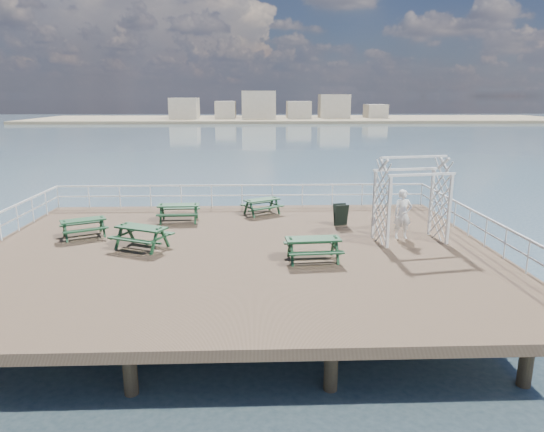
{
  "coord_description": "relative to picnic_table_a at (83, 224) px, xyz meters",
  "views": [
    {
      "loc": [
        0.63,
        -16.32,
        5.24
      ],
      "look_at": [
        1.23,
        0.39,
        1.1
      ],
      "focal_mm": 32.0,
      "sensor_mm": 36.0,
      "label": 1
    }
  ],
  "objects": [
    {
      "name": "picnic_table_b",
      "position": [
        3.28,
        2.24,
        0.04
      ],
      "size": [
        1.78,
        1.45,
        0.85
      ],
      "rotation": [
        0.0,
        0.0,
        0.03
      ],
      "color": "#153B23",
      "rests_on": "ground"
    },
    {
      "name": "picnic_table_e",
      "position": [
        8.44,
        -3.06,
        0.05
      ],
      "size": [
        1.87,
        1.55,
        0.86
      ],
      "rotation": [
        0.0,
        0.0,
        0.07
      ],
      "color": "#153B23",
      "rests_on": "ground"
    },
    {
      "name": "sea_backdrop",
      "position": [
        18.47,
        132.28,
        -1.01
      ],
      "size": [
        300.0,
        300.0,
        9.2
      ],
      "color": "#3D5667",
      "rests_on": "ground"
    },
    {
      "name": "railing",
      "position": [
        5.86,
        0.79,
        0.37
      ],
      "size": [
        17.77,
        13.76,
        1.1
      ],
      "color": "white",
      "rests_on": "ground"
    },
    {
      "name": "picnic_table_c",
      "position": [
        6.87,
        3.48,
        -0.0
      ],
      "size": [
        2.04,
        1.93,
        0.78
      ],
      "rotation": [
        0.0,
        0.0,
        0.52
      ],
      "color": "#153B23",
      "rests_on": "ground"
    },
    {
      "name": "sandwich_board",
      "position": [
        10.12,
        1.32,
        -0.05
      ],
      "size": [
        0.63,
        0.52,
        0.92
      ],
      "rotation": [
        0.0,
        0.0,
        0.2
      ],
      "color": "black",
      "rests_on": "ground"
    },
    {
      "name": "picnic_table_d",
      "position": [
        2.53,
        -1.49,
        0.06
      ],
      "size": [
        2.27,
        2.1,
        0.89
      ],
      "rotation": [
        0.0,
        0.0,
        -0.44
      ],
      "color": "#153B23",
      "rests_on": "ground"
    },
    {
      "name": "picnic_table_a",
      "position": [
        0.0,
        0.0,
        0.0
      ],
      "size": [
        2.03,
        1.89,
        0.79
      ],
      "rotation": [
        0.0,
        0.0,
        0.47
      ],
      "color": "#153B23",
      "rests_on": "ground"
    },
    {
      "name": "person",
      "position": [
        12.1,
        -0.64,
        0.43
      ],
      "size": [
        0.69,
        0.46,
        1.87
      ],
      "primitive_type": "imported",
      "rotation": [
        0.0,
        0.0,
        0.02
      ],
      "color": "white",
      "rests_on": "ground"
    },
    {
      "name": "trellis_arbor",
      "position": [
        12.28,
        -0.98,
        0.91
      ],
      "size": [
        2.74,
        1.76,
        3.17
      ],
      "rotation": [
        0.0,
        0.0,
        0.17
      ],
      "color": "white",
      "rests_on": "ground"
    },
    {
      "name": "ground",
      "position": [
        5.93,
        -1.78,
        -0.65
      ],
      "size": [
        18.0,
        14.0,
        0.3
      ],
      "primitive_type": "cube",
      "color": "brown",
      "rests_on": "ground"
    }
  ]
}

